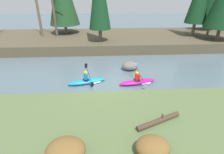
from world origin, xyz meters
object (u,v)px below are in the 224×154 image
Objects in this scene: boulder_midstream at (130,66)px; driftwood_log at (159,121)px; kayaker_middle at (88,81)px; kayaker_lead at (139,81)px.

boulder_midstream is 0.59× the size of driftwood_log.
kayaker_middle is 4.04m from boulder_midstream.
driftwood_log is at bearing -70.51° from kayaker_middle.
kayaker_lead reaches higher than driftwood_log.
kayaker_lead is at bearing 65.64° from driftwood_log.
kayaker_middle is (-3.64, 0.30, 0.00)m from kayaker_lead.
kayaker_lead reaches higher than boulder_midstream.
boulder_midstream is at bearing 18.07° from kayaker_middle.
kayaker_lead is 2.09× the size of boulder_midstream.
driftwood_log reaches higher than boulder_midstream.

